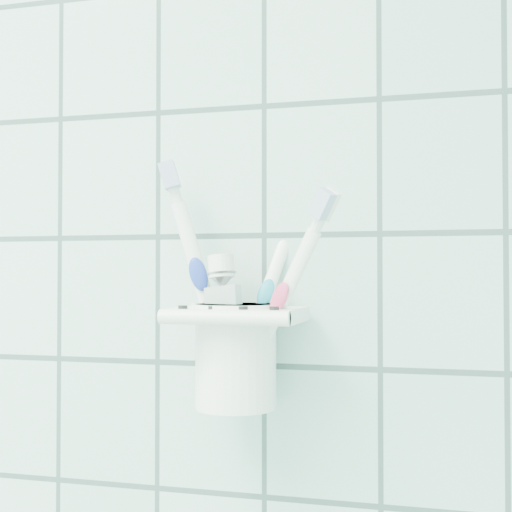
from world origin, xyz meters
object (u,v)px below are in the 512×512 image
Objects in this scene: toothbrush_pink at (234,271)px; toothbrush_orange at (238,278)px; cup at (236,351)px; toothpaste_tube at (229,315)px; toothbrush_blue at (228,286)px; holder_bracket at (238,317)px.

toothbrush_orange is at bearing -49.00° from toothbrush_pink.
toothpaste_tube reaches higher than cup.
toothbrush_orange reaches higher than cup.
toothbrush_orange is (0.00, 0.02, 0.01)m from toothbrush_blue.
toothpaste_tube is (0.00, -0.02, -0.04)m from toothbrush_pink.
cup is 0.41× the size of toothbrush_pink.
toothbrush_pink reaches higher than toothbrush_blue.
toothbrush_pink reaches higher than holder_bracket.
cup is (-0.00, 0.00, -0.03)m from holder_bracket.
toothbrush_blue is at bearing -119.29° from toothpaste_tube.
toothbrush_orange reaches higher than toothpaste_tube.
holder_bracket is 0.04m from toothbrush_orange.
toothpaste_tube is at bearing -114.89° from cup.
holder_bracket is 0.01m from toothpaste_tube.
toothbrush_pink is 1.69× the size of toothpaste_tube.
holder_bracket is 1.21× the size of cup.
toothbrush_blue is at bearing -99.56° from toothbrush_pink.
cup is 0.06m from toothbrush_blue.
toothbrush_pink is at bearing 172.41° from toothbrush_orange.
toothbrush_pink is 1.11× the size of toothbrush_orange.
toothbrush_blue is at bearing -72.96° from toothbrush_orange.
toothbrush_blue is (-0.00, -0.01, 0.06)m from cup.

